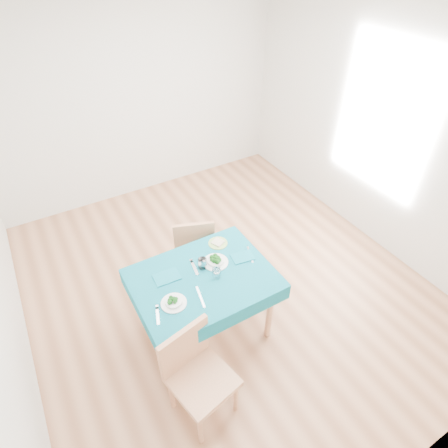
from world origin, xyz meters
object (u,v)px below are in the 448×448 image
chair_far (193,237)px  bowl_near (174,301)px  bowl_far (216,260)px  table (204,305)px  side_plate (218,243)px  chair_near (202,372)px

chair_far → bowl_near: bearing=76.4°
bowl_near → bowl_far: bowl_far is taller
bowl_far → table: bearing=-151.0°
bowl_near → side_plate: (0.66, 0.44, -0.03)m
chair_far → table: bearing=90.8°
table → bowl_far: 0.46m
side_plate → chair_far: bearing=96.4°
chair_near → chair_far: (0.64, 1.43, -0.04)m
chair_near → bowl_far: size_ratio=4.87×
table → side_plate: 0.59m
table → chair_near: chair_near is taller
chair_near → bowl_near: chair_near is taller
chair_near → table: bearing=49.2°
chair_near → bowl_near: bearing=74.6°
table → bowl_far: bowl_far is taller
chair_far → side_plate: size_ratio=5.62×
chair_far → bowl_far: (-0.09, -0.67, 0.28)m
chair_far → side_plate: 0.52m
chair_far → bowl_near: 1.12m
chair_far → side_plate: (0.05, -0.45, 0.25)m
bowl_near → chair_far: bearing=55.8°
bowl_far → bowl_near: bearing=-155.7°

